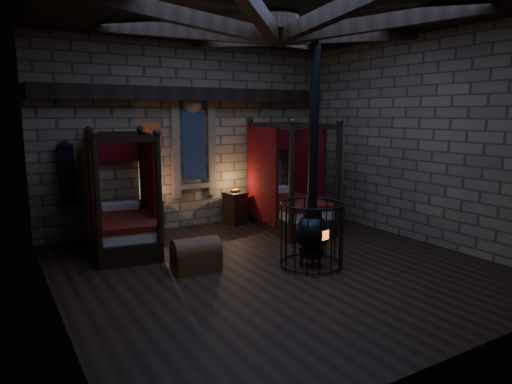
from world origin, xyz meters
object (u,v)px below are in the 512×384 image
bed_left (124,221)px  trunk_left (196,255)px  bed_right (289,202)px  stove (312,229)px  trunk_right (303,223)px

bed_left → trunk_left: bearing=-60.2°
bed_right → stove: 2.72m
bed_left → trunk_left: 2.02m
bed_right → trunk_left: 3.43m
bed_right → trunk_left: size_ratio=2.99×
bed_left → trunk_left: bed_left is taller
bed_left → stove: stove is taller
trunk_right → bed_left: bearing=172.4°
bed_left → trunk_right: size_ratio=2.68×
trunk_left → trunk_right: (2.95, 0.93, 0.01)m
trunk_left → stove: size_ratio=0.20×
bed_left → bed_right: (3.72, -0.28, 0.04)m
trunk_left → trunk_right: 3.10m
trunk_right → bed_right: bearing=91.1°
bed_left → bed_right: 3.74m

